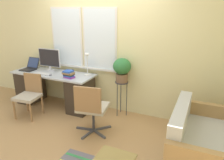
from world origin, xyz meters
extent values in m
plane|color=tan|center=(0.00, 0.00, 0.00)|extent=(14.00, 14.00, 0.00)
cube|color=beige|center=(0.00, 0.69, 1.35)|extent=(9.00, 0.06, 2.70)
cube|color=silver|center=(-0.79, 0.65, 1.42)|extent=(0.73, 0.02, 1.22)
cube|color=white|center=(-0.79, 0.64, 1.42)|extent=(0.66, 0.01, 1.15)
cube|color=silver|center=(-0.03, 0.65, 1.42)|extent=(0.73, 0.02, 1.22)
cube|color=white|center=(-0.03, 0.64, 1.42)|extent=(0.66, 0.01, 1.15)
cube|color=silver|center=(-0.41, 0.66, 0.83)|extent=(1.54, 0.11, 0.04)
cube|color=#B2B7BC|center=(-0.96, 0.31, 0.71)|extent=(1.78, 0.61, 0.03)
cube|color=#33281E|center=(-1.61, 0.31, 0.35)|extent=(0.40, 0.53, 0.70)
cube|color=#33281E|center=(-0.31, 0.31, 0.35)|extent=(0.40, 0.53, 0.70)
cube|color=black|center=(-1.58, 0.26, 0.74)|extent=(0.30, 0.24, 0.02)
cube|color=black|center=(-1.58, 0.43, 0.86)|extent=(0.30, 0.12, 0.22)
cube|color=navy|center=(-1.58, 0.43, 0.86)|extent=(0.27, 0.10, 0.19)
cylinder|color=silver|center=(-1.12, 0.43, 0.74)|extent=(0.18, 0.18, 0.02)
cylinder|color=silver|center=(-1.12, 0.43, 0.79)|extent=(0.05, 0.05, 0.09)
cube|color=silver|center=(-1.12, 0.43, 1.01)|extent=(0.53, 0.02, 0.38)
cube|color=black|center=(-1.12, 0.42, 1.01)|extent=(0.50, 0.01, 0.35)
cube|color=silver|center=(-1.11, 0.15, 0.74)|extent=(0.35, 0.13, 0.02)
ellipsoid|color=slate|center=(-0.87, 0.13, 0.75)|extent=(0.04, 0.07, 0.03)
cylinder|color=white|center=(-0.22, 0.47, 0.74)|extent=(0.14, 0.14, 0.01)
cylinder|color=white|center=(-0.22, 0.47, 0.94)|extent=(0.02, 0.02, 0.39)
ellipsoid|color=white|center=(-0.22, 0.47, 1.15)|extent=(0.09, 0.09, 0.06)
cube|color=purple|center=(-0.46, 0.17, 0.75)|extent=(0.22, 0.15, 0.03)
cube|color=#2851B2|center=(-0.46, 0.16, 0.77)|extent=(0.20, 0.14, 0.02)
cube|color=black|center=(-0.46, 0.17, 0.80)|extent=(0.19, 0.14, 0.02)
cube|color=olive|center=(-0.46, 0.16, 0.82)|extent=(0.23, 0.16, 0.03)
cube|color=#2851B2|center=(-0.47, 0.17, 0.86)|extent=(0.16, 0.17, 0.03)
cylinder|color=olive|center=(-1.26, -0.51, 0.20)|extent=(0.04, 0.04, 0.40)
cylinder|color=olive|center=(-0.90, -0.47, 0.20)|extent=(0.04, 0.04, 0.40)
cylinder|color=olive|center=(-1.30, -0.15, 0.20)|extent=(0.04, 0.04, 0.40)
cylinder|color=olive|center=(-0.94, -0.11, 0.20)|extent=(0.04, 0.04, 0.40)
cube|color=#B2A893|center=(-1.10, -0.31, 0.40)|extent=(0.46, 0.44, 0.06)
cube|color=olive|center=(-1.12, -0.10, 0.62)|extent=(0.38, 0.08, 0.38)
cube|color=#47474C|center=(0.15, -0.30, 0.01)|extent=(0.32, 0.09, 0.03)
cube|color=#47474C|center=(0.28, -0.43, 0.01)|extent=(0.08, 0.32, 0.03)
cube|color=#47474C|center=(0.44, -0.34, 0.01)|extent=(0.30, 0.17, 0.03)
cube|color=#47474C|center=(0.41, -0.16, 0.01)|extent=(0.25, 0.25, 0.03)
cube|color=#47474C|center=(0.23, -0.13, 0.01)|extent=(0.18, 0.30, 0.03)
cylinder|color=#333338|center=(0.30, -0.27, 0.22)|extent=(0.04, 0.04, 0.39)
cube|color=#B2A893|center=(0.30, -0.27, 0.45)|extent=(0.54, 0.52, 0.06)
cube|color=olive|center=(0.34, -0.51, 0.68)|extent=(0.43, 0.11, 0.41)
cube|color=beige|center=(2.03, -0.46, 0.23)|extent=(0.79, 1.14, 0.46)
cube|color=beige|center=(1.71, -0.46, 0.64)|extent=(0.16, 1.14, 0.36)
cube|color=#A87F4C|center=(2.03, 0.16, 0.33)|extent=(0.79, 0.09, 0.66)
cylinder|color=#333338|center=(0.51, 0.49, 0.68)|extent=(0.25, 0.25, 0.02)
cylinder|color=#333338|center=(0.61, 0.49, 0.33)|extent=(0.01, 0.01, 0.67)
cylinder|color=#333338|center=(0.46, 0.58, 0.33)|extent=(0.01, 0.01, 0.67)
cylinder|color=#333338|center=(0.46, 0.40, 0.33)|extent=(0.01, 0.01, 0.67)
cylinder|color=brown|center=(0.51, 0.49, 0.77)|extent=(0.22, 0.22, 0.16)
ellipsoid|color=#2D7038|center=(0.51, 0.49, 0.99)|extent=(0.33, 0.33, 0.30)
cube|color=olive|center=(1.12, -1.25, 0.39)|extent=(0.43, 0.37, 0.02)
camera|label=1|loc=(1.94, -3.14, 2.02)|focal=35.00mm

